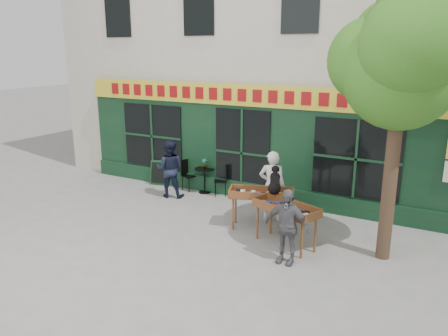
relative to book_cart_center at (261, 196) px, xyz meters
The scene contains 14 objects.
ground 1.72m from the book_cart_center, 160.11° to the right, with size 80.00×80.00×0.00m, color slate.
building 7.00m from the book_cart_center, 104.55° to the left, with size 14.00×7.26×10.00m.
street_tree 4.40m from the book_cart_center, ahead, with size 3.05×2.90×5.60m.
book_cart_center is the anchor object (origin of this frame).
dog 0.59m from the book_cart_center, ahead, with size 0.34×0.60×0.60m, color black, non-canonical shape.
woman 0.65m from the book_cart_center, 90.00° to the left, with size 0.65×0.43×1.79m, color white.
book_cart_right 1.09m from the book_cart_center, 36.56° to the right, with size 1.62×1.12×0.99m.
man_right 1.83m from the book_cart_center, 49.98° to the right, with size 0.92×0.38×1.57m, color #515156.
bistro_table 3.13m from the book_cart_center, 147.25° to the left, with size 0.60×0.60×0.76m.
bistro_chair_left 3.69m from the book_cart_center, 152.30° to the left, with size 0.45×0.44×0.95m.
bistro_chair_right 2.65m from the book_cart_center, 139.05° to the left, with size 0.50×0.49×0.95m.
potted_plant 3.12m from the book_cart_center, 147.25° to the left, with size 0.16×0.11×0.31m, color gray.
man_left 3.44m from the book_cart_center, 164.88° to the left, with size 0.82×0.64×1.70m, color black.
chalkboard 4.68m from the book_cart_center, 158.90° to the left, with size 0.59×0.32×0.79m.
Camera 1 is at (5.40, -8.62, 4.18)m, focal length 35.00 mm.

